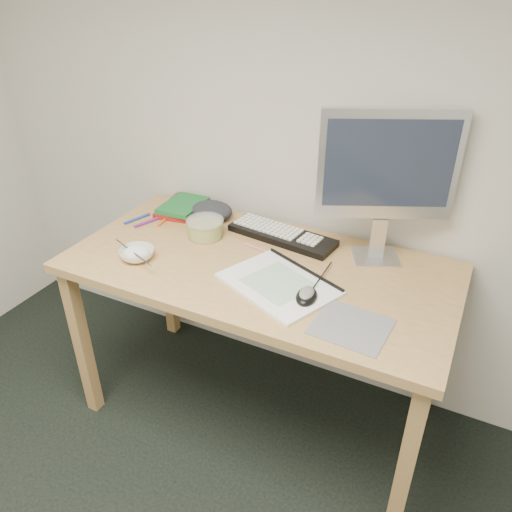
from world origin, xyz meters
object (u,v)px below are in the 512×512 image
(monitor, at_px, (387,170))
(desk, at_px, (258,283))
(sketchpad, at_px, (278,284))
(keyboard, at_px, (282,235))
(rice_bowl, at_px, (137,254))

(monitor, bearing_deg, desk, -172.03)
(sketchpad, xyz_separation_m, keyboard, (-0.12, 0.31, 0.01))
(monitor, xyz_separation_m, rice_bowl, (-0.78, -0.40, -0.32))
(sketchpad, distance_m, rice_bowl, 0.54)
(keyboard, xyz_separation_m, rice_bowl, (-0.41, -0.38, 0.01))
(monitor, relative_size, rice_bowl, 4.34)
(keyboard, bearing_deg, monitor, 10.55)
(desk, distance_m, monitor, 0.61)
(sketchpad, xyz_separation_m, rice_bowl, (-0.54, -0.07, 0.01))
(keyboard, height_order, rice_bowl, rice_bowl)
(sketchpad, relative_size, rice_bowl, 2.94)
(desk, xyz_separation_m, sketchpad, (0.12, -0.10, 0.09))
(desk, bearing_deg, rice_bowl, -158.15)
(desk, height_order, sketchpad, sketchpad)
(sketchpad, bearing_deg, desk, 165.59)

